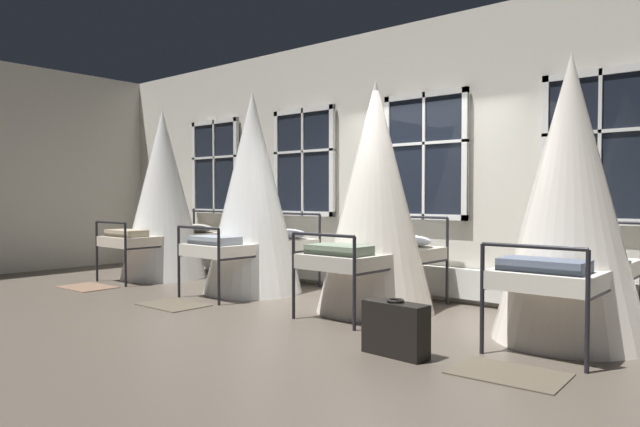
% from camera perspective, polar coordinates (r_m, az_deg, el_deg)
% --- Properties ---
extents(ground, '(24.36, 24.36, 0.00)m').
position_cam_1_polar(ground, '(6.48, 4.28, -9.95)').
color(ground, brown).
extents(back_wall_with_windows, '(13.18, 0.10, 3.56)m').
position_cam_1_polar(back_wall_with_windows, '(7.55, 10.71, 5.26)').
color(back_wall_with_windows, beige).
rests_on(back_wall_with_windows, ground).
extents(window_bank, '(9.46, 0.10, 2.55)m').
position_cam_1_polar(window_bank, '(7.44, 10.22, -0.58)').
color(window_bank, black).
rests_on(window_bank, ground).
extents(cot_first, '(1.34, 1.86, 2.69)m').
position_cam_1_polar(cot_first, '(9.57, -15.26, 1.64)').
color(cot_first, black).
rests_on(cot_first, ground).
extents(cot_second, '(1.34, 1.87, 2.74)m').
position_cam_1_polar(cot_second, '(7.89, -6.67, 1.84)').
color(cot_second, black).
rests_on(cot_second, ground).
extents(cot_third, '(1.34, 1.87, 2.62)m').
position_cam_1_polar(cot_third, '(6.56, 5.50, 1.38)').
color(cot_third, black).
rests_on(cot_third, ground).
extents(cot_fourth, '(1.34, 1.86, 2.60)m').
position_cam_1_polar(cot_fourth, '(5.66, 23.45, 1.07)').
color(cot_fourth, black).
rests_on(cot_fourth, ground).
extents(rug_first, '(0.82, 0.58, 0.01)m').
position_cam_1_polar(rug_first, '(8.97, -22.03, -6.76)').
color(rug_first, brown).
rests_on(rug_first, ground).
extents(rug_second, '(0.80, 0.57, 0.01)m').
position_cam_1_polar(rug_second, '(7.22, -14.31, -8.73)').
color(rug_second, brown).
rests_on(rug_second, ground).
extents(rug_fourth, '(0.83, 0.60, 0.01)m').
position_cam_1_polar(rug_fourth, '(4.61, 18.14, -14.81)').
color(rug_fourth, brown).
rests_on(rug_fourth, ground).
extents(suitcase_dark, '(0.57, 0.25, 0.47)m').
position_cam_1_polar(suitcase_dark, '(4.86, 7.46, -11.23)').
color(suitcase_dark, black).
rests_on(suitcase_dark, ground).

